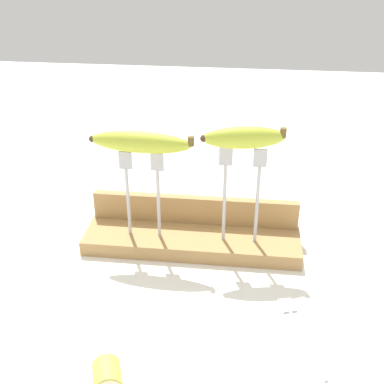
% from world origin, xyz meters
% --- Properties ---
extents(ground_plane, '(3.00, 3.00, 0.00)m').
position_xyz_m(ground_plane, '(0.00, 0.00, 0.00)').
color(ground_plane, white).
extents(wooden_board, '(0.45, 0.12, 0.03)m').
position_xyz_m(wooden_board, '(0.00, 0.00, 0.02)').
color(wooden_board, '#A87F4C').
rests_on(wooden_board, ground).
extents(board_backstop, '(0.44, 0.02, 0.06)m').
position_xyz_m(board_backstop, '(0.00, 0.05, 0.06)').
color(board_backstop, '#A87F4C').
rests_on(board_backstop, wooden_board).
extents(fork_stand_left, '(0.09, 0.01, 0.19)m').
position_xyz_m(fork_stand_left, '(-0.10, -0.01, 0.14)').
color(fork_stand_left, '#B2B2B7').
rests_on(fork_stand_left, wooden_board).
extents(fork_stand_right, '(0.09, 0.01, 0.20)m').
position_xyz_m(fork_stand_right, '(0.10, -0.01, 0.15)').
color(fork_stand_right, '#B2B2B7').
rests_on(fork_stand_right, wooden_board).
extents(banana_raised_left, '(0.20, 0.05, 0.04)m').
position_xyz_m(banana_raised_left, '(-0.10, -0.01, 0.24)').
color(banana_raised_left, '#B2C138').
rests_on(banana_raised_left, fork_stand_left).
extents(banana_raised_right, '(0.16, 0.06, 0.04)m').
position_xyz_m(banana_raised_right, '(0.10, -0.01, 0.26)').
color(banana_raised_right, '#B2C138').
rests_on(banana_raised_right, fork_stand_right).
extents(fork_fallen_near, '(0.07, 0.19, 0.01)m').
position_xyz_m(fork_fallen_near, '(0.21, -0.22, 0.00)').
color(fork_fallen_near, '#B2B2B7').
rests_on(fork_fallen_near, ground).
extents(banana_chunk_near, '(0.06, 0.06, 0.04)m').
position_xyz_m(banana_chunk_near, '(-0.08, -0.38, 0.02)').
color(banana_chunk_near, '#DBD147').
rests_on(banana_chunk_near, ground).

